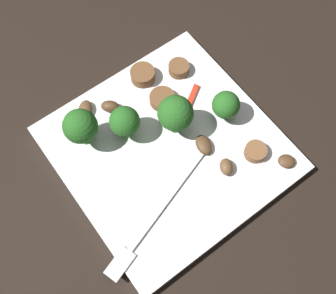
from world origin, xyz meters
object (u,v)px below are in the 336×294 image
object	(u,v)px
sausage_slice_2	(143,75)
mushroom_0	(287,161)
mushroom_2	(85,109)
pepper_strip_2	(191,100)
plate	(168,149)
mushroom_4	(226,167)
sausage_slice_1	(162,99)
mushroom_1	(110,106)
broccoli_floret_0	(80,127)
broccoli_floret_1	(175,114)
mushroom_3	(204,145)
fork	(152,221)
broccoli_floret_3	(125,122)
sausage_slice_3	(255,152)
sausage_slice_0	(179,68)
broccoli_floret_2	(226,105)

from	to	relation	value
sausage_slice_2	mushroom_0	world-z (taller)	sausage_slice_2
mushroom_2	pepper_strip_2	bearing A→B (deg)	150.24
plate	mushroom_4	distance (m)	0.08
sausage_slice_1	plate	bearing A→B (deg)	59.80
mushroom_1	mushroom_2	size ratio (longest dim) A/B	0.91
broccoli_floret_0	mushroom_0	world-z (taller)	broccoli_floret_0
broccoli_floret_1	mushroom_3	distance (m)	0.05
mushroom_1	pepper_strip_2	bearing A→B (deg)	150.50
broccoli_floret_1	sausage_slice_1	size ratio (longest dim) A/B	1.88
fork	plate	bearing A→B (deg)	-155.53
plate	broccoli_floret_3	bearing A→B (deg)	-56.64
broccoli_floret_1	mushroom_2	world-z (taller)	broccoli_floret_1
sausage_slice_3	mushroom_3	distance (m)	0.06
plate	pepper_strip_2	distance (m)	0.07
mushroom_2	fork	bearing A→B (deg)	84.70
broccoli_floret_3	mushroom_4	bearing A→B (deg)	121.85
mushroom_1	mushroom_0	bearing A→B (deg)	124.50
broccoli_floret_0	mushroom_3	distance (m)	0.15
sausage_slice_3	broccoli_floret_0	bearing A→B (deg)	-41.36
broccoli_floret_0	mushroom_1	size ratio (longest dim) A/B	2.62
sausage_slice_0	sausage_slice_3	size ratio (longest dim) A/B	1.02
sausage_slice_1	pepper_strip_2	xyz separation A→B (m)	(-0.03, 0.02, -0.00)
sausage_slice_1	sausage_slice_2	xyz separation A→B (m)	(-0.00, -0.04, 0.00)
broccoli_floret_3	sausage_slice_2	xyz separation A→B (m)	(-0.06, -0.05, -0.02)
mushroom_3	fork	bearing A→B (deg)	19.76
mushroom_1	fork	bearing A→B (deg)	74.12
mushroom_1	mushroom_3	bearing A→B (deg)	119.09
broccoli_floret_0	broccoli_floret_1	size ratio (longest dim) A/B	0.99
broccoli_floret_3	pepper_strip_2	xyz separation A→B (m)	(-0.09, 0.01, -0.03)
broccoli_floret_2	mushroom_0	size ratio (longest dim) A/B	2.20
fork	broccoli_floret_1	world-z (taller)	broccoli_floret_1
mushroom_3	mushroom_4	bearing A→B (deg)	94.75
broccoli_floret_3	mushroom_4	size ratio (longest dim) A/B	2.42
broccoli_floret_3	mushroom_1	size ratio (longest dim) A/B	2.20
broccoli_floret_3	mushroom_1	bearing A→B (deg)	-93.94
fork	sausage_slice_2	bearing A→B (deg)	-139.94
plate	broccoli_floret_3	world-z (taller)	broccoli_floret_3
mushroom_0	mushroom_1	size ratio (longest dim) A/B	0.89
broccoli_floret_1	sausage_slice_0	xyz separation A→B (m)	(-0.05, -0.06, -0.03)
broccoli_floret_1	broccoli_floret_2	bearing A→B (deg)	159.60
sausage_slice_3	mushroom_0	xyz separation A→B (m)	(-0.02, 0.03, -0.00)
broccoli_floret_1	sausage_slice_0	size ratio (longest dim) A/B	2.27
plate	broccoli_floret_1	size ratio (longest dim) A/B	4.08
sausage_slice_0	plate	bearing A→B (deg)	46.03
broccoli_floret_1	sausage_slice_3	size ratio (longest dim) A/B	2.31
plate	mushroom_0	xyz separation A→B (m)	(-0.10, 0.10, 0.01)
plate	mushroom_1	world-z (taller)	mushroom_1
broccoli_floret_3	broccoli_floret_0	bearing A→B (deg)	-24.91
plate	mushroom_4	size ratio (longest dim) A/B	11.91
broccoli_floret_3	mushroom_1	xyz separation A→B (m)	(-0.00, -0.04, -0.02)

